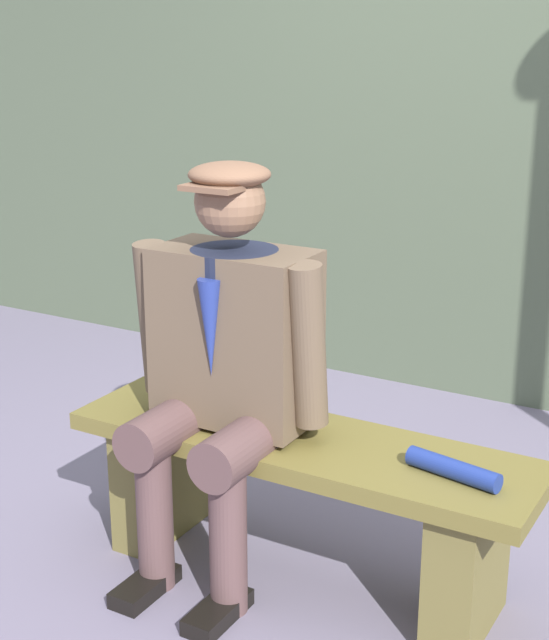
# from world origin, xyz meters

# --- Properties ---
(ground_plane) EXTENTS (30.00, 30.00, 0.00)m
(ground_plane) POSITION_xyz_m (0.00, 0.00, 0.00)
(ground_plane) COLOR slate
(bench) EXTENTS (1.44, 0.41, 0.47)m
(bench) POSITION_xyz_m (0.00, 0.00, 0.31)
(bench) COLOR brown
(bench) RESTS_ON ground
(seated_man) EXTENTS (0.65, 0.57, 1.27)m
(seated_man) POSITION_xyz_m (0.23, 0.06, 0.71)
(seated_man) COLOR brown
(seated_man) RESTS_ON ground
(rolled_magazine) EXTENTS (0.28, 0.11, 0.05)m
(rolled_magazine) POSITION_xyz_m (-0.48, 0.03, 0.50)
(rolled_magazine) COLOR navy
(rolled_magazine) RESTS_ON bench
(stadium_wall) EXTENTS (12.00, 0.24, 2.02)m
(stadium_wall) POSITION_xyz_m (0.00, -1.84, 1.01)
(stadium_wall) COLOR #505D47
(stadium_wall) RESTS_ON ground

